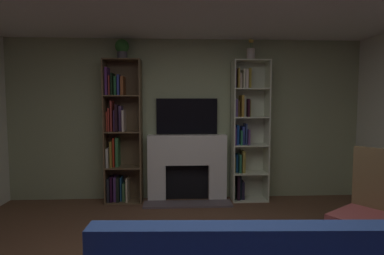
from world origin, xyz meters
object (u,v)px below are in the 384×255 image
at_px(potted_plant, 122,48).
at_px(armchair, 381,211).
at_px(vase_with_flowers, 251,53).
at_px(bookshelf_right, 245,131).
at_px(tv, 187,116).
at_px(fireplace, 187,166).
at_px(bookshelf_left, 120,136).

xyz_separation_m(potted_plant, armchair, (2.64, -2.18, -1.79)).
bearing_deg(vase_with_flowers, bookshelf_right, 157.54).
bearing_deg(vase_with_flowers, tv, 173.07).
bearing_deg(fireplace, potted_plant, -178.17).
height_order(bookshelf_left, armchair, bookshelf_left).
height_order(tv, bookshelf_left, bookshelf_left).
xyz_separation_m(tv, potted_plant, (-0.98, -0.12, 1.03)).
xyz_separation_m(tv, bookshelf_left, (-1.04, -0.09, -0.30)).
bearing_deg(bookshelf_left, potted_plant, -23.88).
bearing_deg(potted_plant, fireplace, 1.83).
distance_m(fireplace, vase_with_flowers, 2.01).
bearing_deg(bookshelf_left, tv, 5.14).
relative_size(tv, bookshelf_right, 0.44).
distance_m(bookshelf_right, vase_with_flowers, 1.21).
height_order(potted_plant, armchair, potted_plant).
bearing_deg(armchair, tv, 125.84).
bearing_deg(bookshelf_right, bookshelf_left, 179.99).
xyz_separation_m(fireplace, potted_plant, (-0.98, -0.03, 1.81)).
distance_m(fireplace, tv, 0.78).
height_order(bookshelf_left, vase_with_flowers, vase_with_flowers).
xyz_separation_m(tv, bookshelf_right, (0.92, -0.09, -0.23)).
bearing_deg(bookshelf_left, vase_with_flowers, -0.73).
bearing_deg(bookshelf_right, potted_plant, -179.22).
xyz_separation_m(vase_with_flowers, armchair, (0.68, -2.18, -1.74)).
distance_m(tv, potted_plant, 1.43).
bearing_deg(tv, bookshelf_right, -5.84).
distance_m(bookshelf_left, bookshelf_right, 1.96).
relative_size(bookshelf_right, potted_plant, 7.26).
relative_size(tv, armchair, 0.87).
height_order(bookshelf_right, armchair, bookshelf_right).
relative_size(fireplace, vase_with_flowers, 4.10).
bearing_deg(bookshelf_left, fireplace, 0.28).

